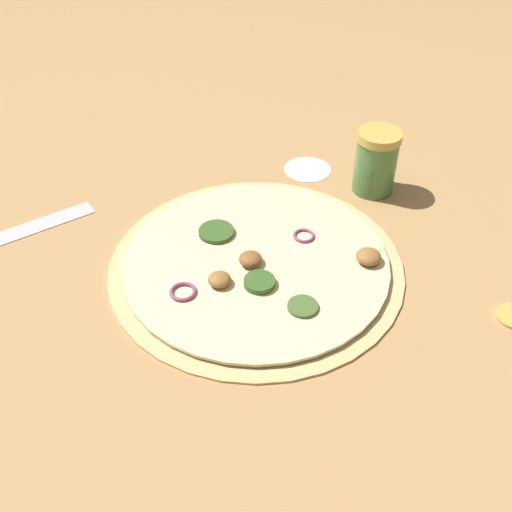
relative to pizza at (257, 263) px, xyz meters
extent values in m
plane|color=tan|center=(0.00, 0.00, -0.01)|extent=(3.00, 3.00, 0.00)
cylinder|color=#D6B77A|center=(0.00, 0.00, 0.00)|extent=(0.36, 0.36, 0.01)
cylinder|color=beige|center=(0.00, 0.00, 0.00)|extent=(0.33, 0.33, 0.00)
ellipsoid|color=brown|center=(0.00, 0.01, 0.01)|extent=(0.03, 0.03, 0.01)
ellipsoid|color=#996633|center=(-0.10, -0.10, 0.01)|extent=(0.03, 0.03, 0.02)
cylinder|color=#385B23|center=(0.07, 0.00, 0.01)|extent=(0.05, 0.05, 0.01)
torus|color=#934266|center=(-0.01, -0.08, 0.01)|extent=(0.03, 0.03, 0.00)
cylinder|color=#385B23|center=(-0.03, 0.03, 0.01)|extent=(0.04, 0.04, 0.01)
cylinder|color=#47662D|center=(-0.09, 0.02, 0.01)|extent=(0.04, 0.04, 0.00)
torus|color=#934266|center=(0.02, 0.10, 0.01)|extent=(0.03, 0.03, 0.00)
ellipsoid|color=#996633|center=(0.00, 0.06, 0.01)|extent=(0.03, 0.03, 0.01)
cube|color=silver|center=(0.27, 0.17, 0.00)|extent=(0.06, 0.19, 0.00)
cylinder|color=#4C7F42|center=(0.00, -0.24, 0.04)|extent=(0.06, 0.06, 0.08)
cylinder|color=gold|center=(0.00, -0.24, 0.08)|extent=(0.06, 0.06, 0.01)
cylinder|color=white|center=(0.10, -0.21, 0.00)|extent=(0.07, 0.07, 0.00)
camera|label=1|loc=(-0.39, 0.39, 0.49)|focal=42.00mm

